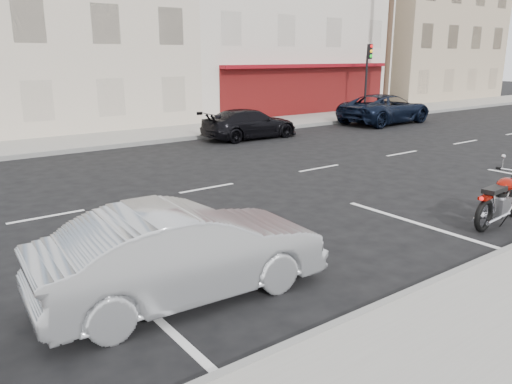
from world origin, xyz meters
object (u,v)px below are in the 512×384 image
sedan_silver (183,252)px  suv_far (385,109)px  car_far (250,124)px  traffic_light (367,70)px  fire_hydrant (345,108)px  utility_pole (390,30)px

sedan_silver → suv_far: (17.36, 10.66, 0.06)m
car_far → traffic_light: bearing=-75.1°
fire_hydrant → sedan_silver: (-17.40, -13.50, 0.15)m
car_far → suv_far: bearing=-90.6°
fire_hydrant → sedan_silver: size_ratio=0.17×
sedan_silver → utility_pole: bearing=-53.4°
traffic_light → car_far: bearing=-166.1°
suv_far → car_far: suv_far is taller
traffic_light → sedan_silver: bearing=-144.8°
sedan_silver → car_far: 14.16m
traffic_light → fire_hydrant: (-1.50, 0.17, -2.03)m
car_far → utility_pole: bearing=-76.2°
traffic_light → sedan_silver: size_ratio=0.92×
suv_far → utility_pole: bearing=-53.4°
utility_pole → suv_far: 6.10m
utility_pole → traffic_light: (-2.00, -0.27, -2.18)m
sedan_silver → car_far: bearing=-36.2°
utility_pole → fire_hydrant: 5.48m
sedan_silver → suv_far: 20.37m
suv_far → fire_hydrant: bearing=-3.9°
fire_hydrant → car_far: bearing=-162.6°
utility_pole → traffic_light: bearing=-172.4°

